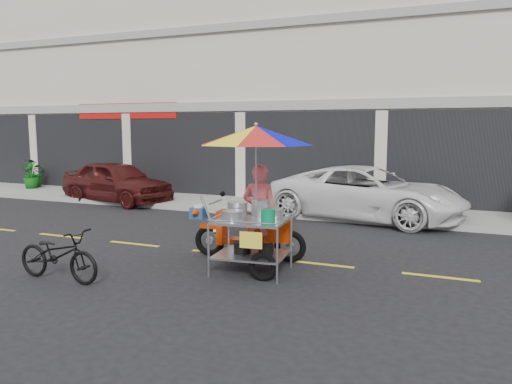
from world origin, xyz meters
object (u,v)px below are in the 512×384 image
at_px(near_bicycle, 58,255).
at_px(food_vendor_rig, 256,177).
at_px(maroon_sedan, 117,182).
at_px(white_pickup, 367,193).

bearing_deg(near_bicycle, food_vendor_rig, -51.73).
relative_size(maroon_sedan, near_bicycle, 2.51).
xyz_separation_m(maroon_sedan, near_bicycle, (4.45, -7.09, -0.26)).
xyz_separation_m(maroon_sedan, white_pickup, (7.98, 0.13, 0.02)).
bearing_deg(near_bicycle, maroon_sedan, 33.82).
relative_size(maroon_sedan, white_pickup, 0.79).
height_order(maroon_sedan, food_vendor_rig, food_vendor_rig).
bearing_deg(near_bicycle, white_pickup, -24.33).
distance_m(white_pickup, near_bicycle, 8.05).
relative_size(maroon_sedan, food_vendor_rig, 1.52).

